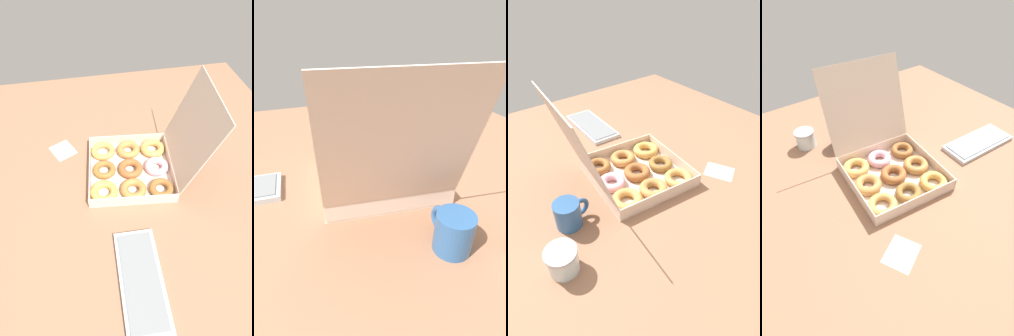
# 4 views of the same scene
# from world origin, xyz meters

# --- Properties ---
(ground_plane) EXTENTS (1.80, 1.80, 0.02)m
(ground_plane) POSITION_xyz_m (0.00, 0.00, -0.01)
(ground_plane) COLOR #93654A
(donut_box) EXTENTS (0.42, 0.54, 0.41)m
(donut_box) POSITION_xyz_m (-0.03, 0.05, 0.04)
(donut_box) COLOR beige
(donut_box) RESTS_ON ground_plane
(keyboard) EXTENTS (0.36, 0.16, 0.02)m
(keyboard) POSITION_xyz_m (0.45, -0.04, 0.01)
(keyboard) COLOR #B6BCC1
(keyboard) RESTS_ON ground_plane
(coffee_mug) EXTENTS (0.09, 0.13, 0.10)m
(coffee_mug) POSITION_xyz_m (-0.10, 0.37, 0.05)
(coffee_mug) COLOR #2E5C95
(coffee_mug) RESTS_ON ground_plane
(glass_jar) EXTENTS (0.09, 0.09, 0.08)m
(glass_jar) POSITION_xyz_m (-0.24, 0.46, 0.04)
(glass_jar) COLOR silver
(glass_jar) RESTS_ON ground_plane
(paper_napkin) EXTENTS (0.15, 0.14, 0.00)m
(paper_napkin) POSITION_xyz_m (-0.23, -0.28, 0.00)
(paper_napkin) COLOR white
(paper_napkin) RESTS_ON ground_plane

